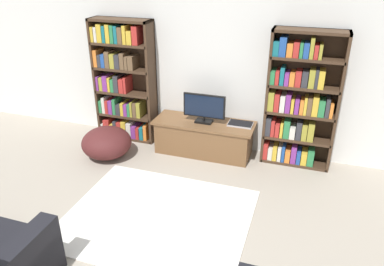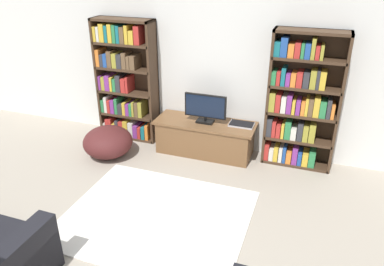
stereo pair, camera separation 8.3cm
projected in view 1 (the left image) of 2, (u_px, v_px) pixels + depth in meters
wall_back at (220, 61)px, 5.23m from camera, size 8.80×0.06×2.60m
bookshelf_left at (123, 82)px, 5.66m from camera, size 0.92×0.30×1.84m
bookshelf_right at (299, 103)px, 4.93m from camera, size 0.92×0.30×1.84m
tv_stand at (204, 137)px, 5.44m from camera, size 1.44×0.53×0.49m
television at (204, 108)px, 5.24m from camera, size 0.60×0.16×0.42m
laptop at (240, 124)px, 5.24m from camera, size 0.34×0.23×0.03m
area_rug at (158, 217)px, 4.18m from camera, size 2.01×1.69×0.02m
beanbag_ottoman at (107, 143)px, 5.35m from camera, size 0.71×0.71×0.43m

